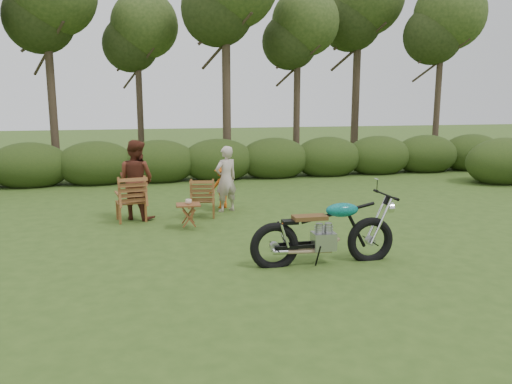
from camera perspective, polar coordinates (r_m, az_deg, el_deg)
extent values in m
plane|color=#304918|center=(8.72, 5.52, -7.53)|extent=(80.00, 80.00, 0.00)
cylinder|color=#3B2D20|center=(19.14, -22.46, 12.45)|extent=(0.28, 0.28, 7.20)
sphere|color=#273C16|center=(19.38, -22.95, 19.07)|extent=(2.88, 2.88, 2.88)
cylinder|color=#3B2D20|center=(20.03, -13.22, 11.55)|extent=(0.24, 0.24, 6.30)
sphere|color=#273C16|center=(20.17, -13.46, 17.12)|extent=(2.52, 2.52, 2.52)
cylinder|color=#3B2D20|center=(18.16, -3.42, 14.07)|extent=(0.30, 0.30, 7.65)
cylinder|color=#3B2D20|center=(19.94, 4.71, 12.05)|extent=(0.26, 0.26, 6.48)
sphere|color=#273C16|center=(20.10, 4.80, 17.81)|extent=(2.59, 2.59, 2.59)
cylinder|color=#3B2D20|center=(22.10, 11.43, 13.60)|extent=(0.32, 0.32, 7.92)
sphere|color=#273C16|center=(22.38, 11.67, 19.91)|extent=(3.17, 3.17, 3.17)
cylinder|color=#3B2D20|center=(21.37, 20.16, 11.84)|extent=(0.24, 0.24, 6.84)
sphere|color=#273C16|center=(21.55, 20.53, 17.49)|extent=(2.74, 2.74, 2.74)
ellipsoid|color=#253814|center=(17.26, -24.43, 2.70)|extent=(2.52, 1.68, 1.51)
ellipsoid|color=#253814|center=(16.99, -17.79, 3.04)|extent=(2.52, 1.68, 1.51)
ellipsoid|color=#253814|center=(16.97, -11.04, 3.33)|extent=(2.52, 1.68, 1.51)
ellipsoid|color=#253814|center=(17.17, -4.35, 3.58)|extent=(2.52, 1.68, 1.51)
ellipsoid|color=#253814|center=(17.61, 2.10, 3.78)|extent=(2.52, 1.68, 1.51)
ellipsoid|color=#253814|center=(18.25, 8.16, 3.92)|extent=(2.52, 1.68, 1.51)
ellipsoid|color=#253814|center=(19.08, 13.76, 4.01)|extent=(2.52, 1.68, 1.51)
ellipsoid|color=#253814|center=(20.08, 18.85, 4.05)|extent=(2.52, 1.68, 1.51)
ellipsoid|color=#253814|center=(21.22, 23.43, 4.07)|extent=(2.52, 1.68, 1.51)
ellipsoid|color=#253814|center=(18.26, 26.56, 3.06)|extent=(2.70, 1.80, 1.62)
imported|color=beige|center=(10.58, -7.72, -1.08)|extent=(0.16, 0.16, 0.10)
imported|color=#C0AC9E|center=(12.25, -3.41, -2.21)|extent=(0.69, 0.58, 1.60)
imported|color=#582519|center=(11.81, -13.36, -2.96)|extent=(1.11, 1.07, 1.81)
imported|color=#C85512|center=(12.65, -3.84, -1.81)|extent=(0.77, 0.53, 1.09)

